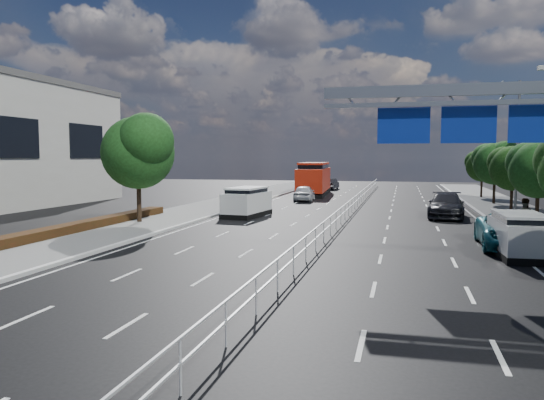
% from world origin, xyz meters
% --- Properties ---
extents(ground, '(160.00, 160.00, 0.00)m').
position_xyz_m(ground, '(0.00, 0.00, 0.00)').
color(ground, black).
rests_on(ground, ground).
extents(median_fence, '(0.05, 85.00, 1.02)m').
position_xyz_m(median_fence, '(0.00, 22.50, 0.53)').
color(median_fence, silver).
rests_on(median_fence, ground).
extents(overhead_gantry, '(10.24, 0.38, 7.45)m').
position_xyz_m(overhead_gantry, '(6.74, 10.05, 5.61)').
color(overhead_gantry, gray).
rests_on(overhead_gantry, ground).
extents(streetlight_far, '(2.78, 2.40, 9.00)m').
position_xyz_m(streetlight_far, '(10.50, 26.00, 5.21)').
color(streetlight_far, gray).
rests_on(streetlight_far, ground).
extents(near_tree_back, '(4.84, 4.51, 6.69)m').
position_xyz_m(near_tree_back, '(-11.94, 17.97, 4.61)').
color(near_tree_back, black).
rests_on(near_tree_back, ground).
extents(far_tree_e, '(3.63, 3.38, 5.13)m').
position_xyz_m(far_tree_e, '(11.25, 21.98, 3.56)').
color(far_tree_e, black).
rests_on(far_tree_e, ground).
extents(far_tree_f, '(3.52, 3.28, 5.02)m').
position_xyz_m(far_tree_f, '(11.24, 29.48, 3.49)').
color(far_tree_f, black).
rests_on(far_tree_f, ground).
extents(far_tree_g, '(3.96, 3.69, 5.45)m').
position_xyz_m(far_tree_g, '(11.25, 36.98, 3.75)').
color(far_tree_g, black).
rests_on(far_tree_g, ground).
extents(far_tree_h, '(3.41, 3.18, 4.91)m').
position_xyz_m(far_tree_h, '(11.24, 44.48, 3.42)').
color(far_tree_h, black).
rests_on(far_tree_h, ground).
extents(white_minivan, '(2.53, 4.85, 2.02)m').
position_xyz_m(white_minivan, '(-6.78, 23.50, 0.99)').
color(white_minivan, black).
rests_on(white_minivan, ground).
extents(red_bus, '(3.57, 11.91, 3.51)m').
position_xyz_m(red_bus, '(-5.76, 45.70, 1.83)').
color(red_bus, black).
rests_on(red_bus, ground).
extents(near_car_silver, '(2.07, 4.48, 1.48)m').
position_xyz_m(near_car_silver, '(-5.30, 37.34, 0.74)').
color(near_car_silver, '#B5B7BD').
rests_on(near_car_silver, ground).
extents(near_car_dark, '(1.80, 4.42, 1.43)m').
position_xyz_m(near_car_dark, '(-5.28, 55.45, 0.71)').
color(near_car_dark, black).
rests_on(near_car_dark, ground).
extents(silver_minivan, '(1.97, 4.36, 1.79)m').
position_xyz_m(silver_minivan, '(8.30, 11.98, 0.88)').
color(silver_minivan, black).
rests_on(silver_minivan, ground).
extents(parked_car_teal, '(2.74, 5.66, 1.55)m').
position_xyz_m(parked_car_teal, '(8.30, 13.99, 0.78)').
color(parked_car_teal, '#1B6E7A').
rests_on(parked_car_teal, ground).
extents(parked_car_dark, '(2.78, 5.84, 1.64)m').
position_xyz_m(parked_car_dark, '(6.50, 26.15, 0.82)').
color(parked_car_dark, black).
rests_on(parked_car_dark, ground).
extents(pedestrian_b, '(0.99, 0.82, 1.87)m').
position_xyz_m(pedestrian_b, '(9.60, 17.57, 1.07)').
color(pedestrian_b, gray).
rests_on(pedestrian_b, sidewalk_far).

